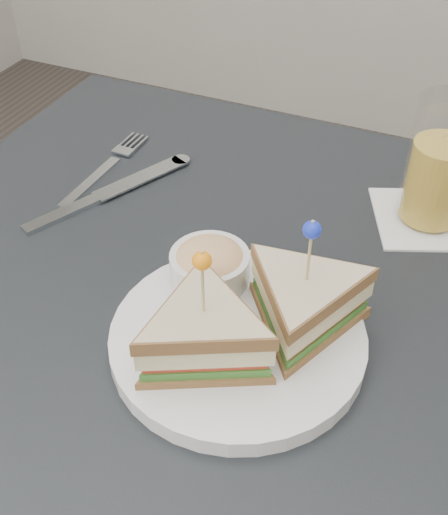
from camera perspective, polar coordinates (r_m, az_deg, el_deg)
table at (r=0.72m, az=-1.06°, el=-7.86°), size 0.80×0.80×0.75m
plate_meal at (r=0.59m, az=1.97°, el=-5.27°), size 0.28×0.26×0.14m
cutlery_fork at (r=0.87m, az=-10.19°, el=8.04°), size 0.03×0.19×0.01m
cutlery_knife at (r=0.81m, az=-10.54°, el=5.47°), size 0.12×0.23×0.01m
drink_set at (r=0.77m, az=18.47°, el=7.27°), size 0.16×0.16×0.15m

